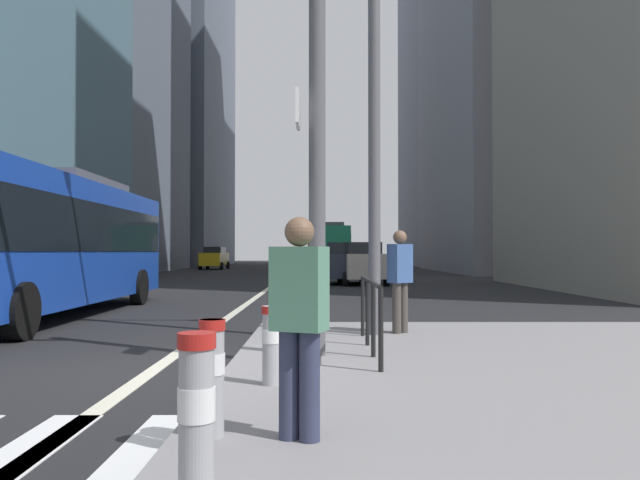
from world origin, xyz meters
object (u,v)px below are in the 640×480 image
Objects in this scene: car_oncoming_mid at (213,258)px; traffic_signal_gantry at (169,56)px; city_bus_red_distant at (322,248)px; car_receding_far at (360,263)px; city_bus_red_receding at (329,247)px; bollard_left at (210,371)px; city_bus_blue_oncoming at (41,237)px; pedestrian_waiting at (298,317)px; bollard_front at (195,416)px; street_lamp_post at (372,24)px; bollard_right at (270,341)px; car_receding_near at (342,263)px; pedestrian_walking at (398,276)px.

traffic_signal_gantry reaches higher than car_oncoming_mid.
city_bus_red_distant is 32.43m from car_receding_far.
city_bus_red_receding is 1.87× the size of traffic_signal_gantry.
car_receding_far is 5.30× the size of bollard_left.
city_bus_red_receding is at bearing 76.37° from city_bus_blue_oncoming.
pedestrian_waiting is at bearing -57.80° from city_bus_blue_oncoming.
bollard_front is at bearing -83.31° from bollard_left.
traffic_signal_gantry reaches higher than city_bus_red_receding.
pedestrian_waiting is (9.02, -50.19, 0.05)m from car_oncoming_mid.
city_bus_red_receding is 0.98× the size of city_bus_red_distant.
city_bus_red_distant reaches higher than car_receding_far.
street_lamp_post reaches higher than bollard_right.
city_bus_blue_oncoming reaches higher than car_oncoming_mid.
city_bus_red_distant is at bearing 91.38° from car_receding_near.
bollard_front is at bearing -90.94° from city_bus_red_distant.
traffic_signal_gantry is 3.49× the size of pedestrian_walking.
traffic_signal_gantry reaches higher than bollard_left.
car_receding_far reaches higher than pedestrian_waiting.
bollard_right is at bearing -96.14° from car_receding_far.
traffic_signal_gantry reaches higher than bollard_front.
bollard_left is (-1.51, -38.78, -1.21)m from city_bus_red_receding.
city_bus_blue_oncoming is at bearing 122.20° from pedestrian_waiting.
car_oncoming_mid reaches higher than pedestrian_walking.
city_bus_red_distant is 2.54× the size of car_oncoming_mid.
traffic_signal_gantry is at bearing 104.84° from bollard_front.
bollard_left is at bearing -94.34° from car_receding_near.
traffic_signal_gantry is (-2.69, -35.14, 2.26)m from city_bus_red_receding.
bollard_front is (-1.52, -7.18, -4.61)m from street_lamp_post.
city_bus_blue_oncoming is at bearing 151.08° from street_lamp_post.
pedestrian_waiting reaches higher than bollard_right.
car_receding_far is 2.65× the size of pedestrian_walking.
street_lamp_post is 7.57m from bollard_left.
car_oncoming_mid is at bearing 112.33° from car_receding_near.
traffic_signal_gantry is at bearing -100.61° from car_receding_far.
traffic_signal_gantry reaches higher than car_receding_far.
street_lamp_post is (0.18, -33.05, 3.45)m from city_bus_red_receding.
city_bus_red_receding reaches higher than pedestrian_waiting.
bollard_front is (5.70, -11.17, -1.16)m from city_bus_blue_oncoming.
bollard_left is at bearing -60.36° from city_bus_blue_oncoming.
car_oncoming_mid is (-2.84, 40.38, -0.85)m from city_bus_blue_oncoming.
traffic_signal_gantry is 6.34× the size of bollard_front.
city_bus_blue_oncoming reaches higher than pedestrian_walking.
bollard_left is at bearing -96.38° from car_receding_far.
city_bus_red_distant is at bearing 91.20° from city_bus_red_receding.
city_bus_blue_oncoming is 7.12× the size of pedestrian_waiting.
traffic_signal_gantry is 3.75m from street_lamp_post.
city_bus_red_distant is at bearing 87.52° from traffic_signal_gantry.
car_receding_near is 21.88m from traffic_signal_gantry.
street_lamp_post is at bearing 79.79° from pedestrian_waiting.
pedestrian_waiting reaches higher than bollard_left.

